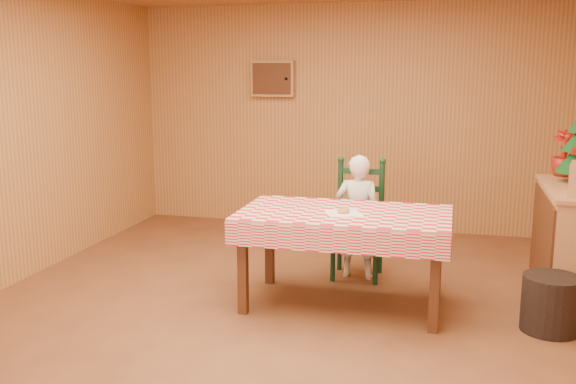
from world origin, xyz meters
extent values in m
plane|color=brown|center=(0.00, 0.00, 0.00)|extent=(6.00, 6.00, 0.00)
cube|color=#B87D42|center=(0.00, 3.00, 1.30)|extent=(5.00, 0.10, 2.60)
cube|color=tan|center=(-0.90, 2.94, 1.75)|extent=(0.52, 0.08, 0.42)
cube|color=#502915|center=(-0.90, 2.90, 1.75)|extent=(0.46, 0.02, 0.36)
sphere|color=black|center=(-0.72, 2.88, 1.75)|extent=(0.04, 0.04, 0.04)
cube|color=#502915|center=(0.40, 0.42, 0.72)|extent=(1.60, 0.90, 0.06)
cube|color=#502915|center=(-0.32, 0.05, 0.34)|extent=(0.07, 0.07, 0.69)
cube|color=#502915|center=(1.12, 0.05, 0.34)|extent=(0.07, 0.07, 0.69)
cube|color=#502915|center=(-0.32, 0.79, 0.34)|extent=(0.07, 0.07, 0.69)
cube|color=#502915|center=(1.12, 0.79, 0.34)|extent=(0.07, 0.07, 0.69)
cube|color=red|center=(0.40, 0.42, 0.76)|extent=(1.64, 0.94, 0.02)
cube|color=red|center=(0.40, -0.05, 0.66)|extent=(1.64, 0.02, 0.18)
cube|color=red|center=(0.40, 0.89, 0.66)|extent=(1.64, 0.02, 0.18)
cube|color=#305929|center=(-0.42, 0.42, 0.66)|extent=(0.02, 0.94, 0.18)
cube|color=#305929|center=(1.22, 0.42, 0.66)|extent=(0.02, 0.94, 0.18)
cube|color=black|center=(0.40, 1.15, 0.43)|extent=(0.44, 0.40, 0.04)
cylinder|color=black|center=(0.21, 0.98, 0.21)|extent=(0.04, 0.04, 0.41)
cylinder|color=black|center=(0.59, 0.98, 0.21)|extent=(0.04, 0.04, 0.41)
cylinder|color=black|center=(0.21, 1.32, 0.21)|extent=(0.04, 0.04, 0.41)
cylinder|color=black|center=(0.59, 1.32, 0.21)|extent=(0.04, 0.04, 0.41)
cylinder|color=black|center=(0.21, 1.32, 0.75)|extent=(0.05, 0.05, 0.60)
sphere|color=black|center=(0.21, 1.32, 1.05)|extent=(0.06, 0.06, 0.06)
cylinder|color=black|center=(0.59, 1.32, 0.75)|extent=(0.05, 0.05, 0.60)
sphere|color=black|center=(0.59, 1.32, 1.05)|extent=(0.06, 0.06, 0.06)
cube|color=black|center=(0.40, 1.32, 0.63)|extent=(0.38, 0.03, 0.05)
cube|color=black|center=(0.40, 1.32, 0.79)|extent=(0.38, 0.03, 0.05)
cube|color=black|center=(0.40, 1.32, 0.95)|extent=(0.38, 0.03, 0.05)
imported|color=silver|center=(0.40, 1.15, 0.56)|extent=(0.41, 0.27, 1.12)
cube|color=white|center=(0.40, 0.37, 0.77)|extent=(0.34, 0.34, 0.00)
torus|color=#CB8B48|center=(0.40, 0.37, 0.79)|extent=(0.12, 0.12, 0.03)
cube|color=tan|center=(2.21, 1.09, 0.45)|extent=(0.50, 1.20, 0.90)
cube|color=#502915|center=(1.95, 1.09, 0.45)|extent=(0.02, 1.20, 0.80)
cylinder|color=#502915|center=(2.21, 1.34, 0.97)|extent=(0.04, 0.04, 0.08)
sphere|color=#9C160E|center=(2.14, 1.39, 1.23)|extent=(0.04, 0.04, 0.04)
imported|color=#9C160E|center=(2.16, 1.64, 1.13)|extent=(0.25, 0.25, 0.41)
cylinder|color=black|center=(1.94, 0.29, 0.21)|extent=(0.43, 0.43, 0.41)
camera|label=1|loc=(1.20, -4.43, 1.88)|focal=40.00mm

